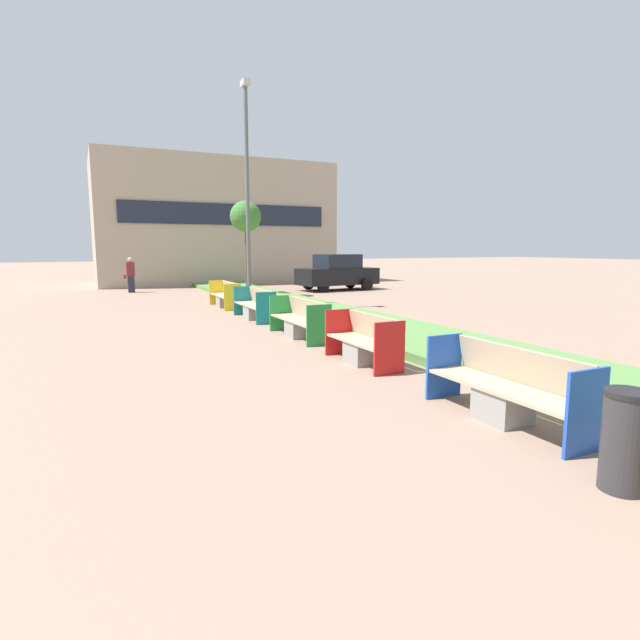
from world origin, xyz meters
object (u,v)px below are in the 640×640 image
Objects in this scene: bench_yellow_frame at (226,297)px; street_lamp_post at (247,187)px; sapling_tree_far at (246,217)px; pedestrian_walking at (131,275)px; bench_teal_frame at (255,307)px; parked_car_distant at (337,273)px; bench_red_frame at (364,345)px; litter_bin at (625,441)px; bench_green_frame at (300,322)px; bench_blue_frame at (506,392)px.

street_lamp_post is (0.61, -1.00, 3.91)m from bench_yellow_frame.
pedestrian_walking is at bearing 134.92° from sapling_tree_far.
bench_teal_frame is 11.10m from parked_car_distant.
parked_car_distant is at bearing 14.83° from sapling_tree_far.
street_lamp_post is at bearing 86.14° from bench_red_frame.
sapling_tree_far is at bearing 61.32° from bench_yellow_frame.
bench_yellow_frame reaches higher than litter_bin.
bench_yellow_frame is 1.30× the size of pedestrian_walking.
litter_bin is at bearing -84.70° from pedestrian_walking.
bench_red_frame is at bearing -90.11° from bench_green_frame.
bench_yellow_frame is 5.10m from sapling_tree_far.
pedestrian_walking is (-2.61, 15.04, 0.50)m from bench_green_frame.
pedestrian_walking is (-2.18, 23.51, 0.41)m from litter_bin.
street_lamp_post reaches higher than pedestrian_walking.
bench_green_frame is at bearing -89.98° from bench_yellow_frame.
bench_green_frame is at bearing -95.79° from street_lamp_post.
sapling_tree_far is at bearing 83.63° from bench_blue_frame.
street_lamp_post is 4.74m from sapling_tree_far.
bench_blue_frame is 19.92m from parked_car_distant.
bench_blue_frame is at bearing -90.00° from bench_teal_frame.
street_lamp_post reaches higher than bench_green_frame.
bench_teal_frame is 0.30× the size of street_lamp_post.
parked_car_distant is (7.24, 4.91, 0.54)m from bench_yellow_frame.
bench_teal_frame is at bearing 89.96° from bench_red_frame.
bench_green_frame is at bearing 89.99° from bench_blue_frame.
bench_blue_frame is at bearing -90.01° from bench_green_frame.
sapling_tree_far is (1.91, 3.50, 3.17)m from bench_yellow_frame.
sapling_tree_far is (1.91, 10.50, 3.16)m from bench_green_frame.
sapling_tree_far is 6.11m from parked_car_distant.
bench_red_frame is (-0.01, 3.55, -0.01)m from bench_blue_frame.
bench_green_frame is at bearing -80.14° from pedestrian_walking.
bench_teal_frame is 0.54× the size of parked_car_distant.
sapling_tree_far is (1.91, 17.14, 3.17)m from bench_blue_frame.
bench_yellow_frame is at bearing 88.40° from litter_bin.
bench_yellow_frame is at bearing -118.68° from sapling_tree_far.
bench_teal_frame is at bearing -77.23° from pedestrian_walking.
bench_blue_frame is 10.16m from bench_teal_frame.
pedestrian_walking is 10.34m from parked_car_distant.
bench_teal_frame is 2.50× the size of litter_bin.
bench_yellow_frame is 15.48m from litter_bin.
bench_yellow_frame is at bearing 89.98° from bench_red_frame.
sapling_tree_far is at bearing 81.97° from bench_red_frame.
street_lamp_post is at bearing -144.97° from parked_car_distant.
bench_red_frame is at bearing 90.08° from bench_blue_frame.
litter_bin is at bearing -91.60° from bench_yellow_frame.
sapling_tree_far reaches higher than bench_green_frame.
bench_green_frame is 8.48m from litter_bin.
bench_blue_frame is 13.64m from bench_yellow_frame.
bench_teal_frame is 1.36× the size of pedestrian_walking.
parked_car_distant is at bearing 64.22° from bench_red_frame.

